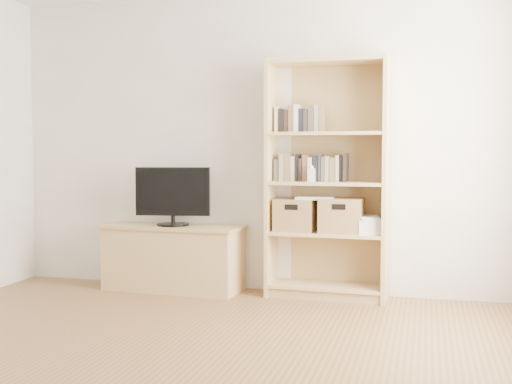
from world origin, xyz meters
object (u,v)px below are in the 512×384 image
(tv_stand, at_px, (173,259))
(basket_left, at_px, (296,215))
(bookshelf, at_px, (327,179))
(baby_monitor, at_px, (311,175))
(basket_right, at_px, (341,215))
(laptop, at_px, (315,198))
(television, at_px, (173,196))

(tv_stand, relative_size, basket_left, 3.61)
(tv_stand, distance_m, bookshelf, 1.53)
(baby_monitor, xyz_separation_m, basket_right, (0.24, 0.10, -0.33))
(basket_left, height_order, laptop, laptop)
(tv_stand, relative_size, basket_right, 3.45)
(laptop, bearing_deg, bookshelf, 6.60)
(bookshelf, xyz_separation_m, basket_left, (-0.26, 0.00, -0.31))
(television, bearing_deg, basket_right, -8.09)
(television, height_order, basket_left, television)
(tv_stand, relative_size, baby_monitor, 10.77)
(television, bearing_deg, basket_left, -6.87)
(baby_monitor, bearing_deg, bookshelf, 43.95)
(television, relative_size, baby_monitor, 5.93)
(bookshelf, height_order, laptop, bookshelf)
(television, bearing_deg, baby_monitor, -12.29)
(bookshelf, bearing_deg, television, -176.02)
(baby_monitor, bearing_deg, basket_left, 144.79)
(basket_left, bearing_deg, baby_monitor, -32.05)
(basket_right, bearing_deg, basket_left, 179.61)
(television, distance_m, basket_left, 1.10)
(bookshelf, relative_size, basket_left, 6.03)
(bookshelf, distance_m, basket_left, 0.40)
(bookshelf, distance_m, baby_monitor, 0.16)
(television, xyz_separation_m, laptop, (1.26, 0.03, 0.01))
(television, relative_size, laptop, 2.10)
(bookshelf, bearing_deg, laptop, -167.35)
(bookshelf, distance_m, television, 1.36)
(television, xyz_separation_m, basket_right, (1.47, 0.04, -0.13))
(bookshelf, relative_size, laptop, 6.35)
(baby_monitor, xyz_separation_m, laptop, (0.02, 0.09, -0.19))
(tv_stand, height_order, basket_left, basket_left)
(bookshelf, distance_m, basket_right, 0.32)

